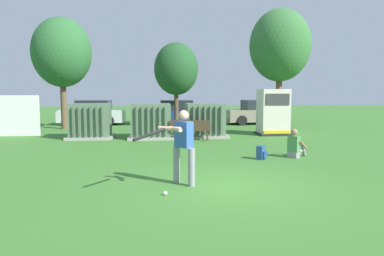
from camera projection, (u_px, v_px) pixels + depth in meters
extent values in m
plane|color=#3D752D|center=(226.00, 186.00, 8.17)|extent=(96.00, 96.00, 0.00)
cube|color=#9E9B93|center=(91.00, 137.00, 16.67)|extent=(2.10, 1.70, 0.12)
cube|color=#567056|center=(90.00, 120.00, 16.59)|extent=(1.80, 1.40, 1.50)
cube|color=#495F49|center=(73.00, 121.00, 15.77)|extent=(0.06, 0.12, 1.27)
cube|color=#495F49|center=(79.00, 121.00, 15.80)|extent=(0.06, 0.12, 1.27)
cube|color=#495F49|center=(85.00, 121.00, 15.83)|extent=(0.06, 0.12, 1.27)
cube|color=#495F49|center=(91.00, 121.00, 15.86)|extent=(0.06, 0.12, 1.27)
cube|color=#495F49|center=(96.00, 121.00, 15.89)|extent=(0.06, 0.12, 1.27)
cube|color=#495F49|center=(102.00, 121.00, 15.91)|extent=(0.06, 0.12, 1.27)
cube|color=#9E9B93|center=(151.00, 137.00, 16.66)|extent=(2.10, 1.70, 0.12)
cube|color=#567056|center=(151.00, 120.00, 16.58)|extent=(1.80, 1.40, 1.50)
cube|color=#495F49|center=(136.00, 121.00, 15.75)|extent=(0.06, 0.12, 1.27)
cube|color=#495F49|center=(142.00, 121.00, 15.78)|extent=(0.06, 0.12, 1.27)
cube|color=#495F49|center=(148.00, 121.00, 15.81)|extent=(0.06, 0.12, 1.27)
cube|color=#495F49|center=(154.00, 121.00, 15.84)|extent=(0.06, 0.12, 1.27)
cube|color=#495F49|center=(159.00, 121.00, 15.87)|extent=(0.06, 0.12, 1.27)
cube|color=#495F49|center=(165.00, 121.00, 15.90)|extent=(0.06, 0.12, 1.27)
cube|color=#9E9B93|center=(205.00, 136.00, 17.15)|extent=(2.10, 1.70, 0.12)
cube|color=#567056|center=(205.00, 119.00, 17.07)|extent=(1.80, 1.40, 1.50)
cube|color=#495F49|center=(194.00, 120.00, 16.24)|extent=(0.06, 0.12, 1.27)
cube|color=#495F49|center=(199.00, 120.00, 16.27)|extent=(0.06, 0.12, 1.27)
cube|color=#495F49|center=(205.00, 120.00, 16.30)|extent=(0.06, 0.12, 1.27)
cube|color=#495F49|center=(210.00, 120.00, 16.33)|extent=(0.06, 0.12, 1.27)
cube|color=#495F49|center=(216.00, 120.00, 16.36)|extent=(0.06, 0.12, 1.27)
cube|color=#495F49|center=(221.00, 120.00, 16.39)|extent=(0.06, 0.12, 1.27)
cube|color=#262626|center=(273.00, 134.00, 18.07)|extent=(1.60, 1.40, 0.10)
cube|color=beige|center=(273.00, 111.00, 17.95)|extent=(1.40, 1.20, 2.20)
cube|color=#383838|center=(278.00, 99.00, 17.28)|extent=(1.19, 0.04, 0.55)
cube|color=yellow|center=(277.00, 132.00, 17.44)|extent=(1.33, 0.04, 0.16)
cube|color=#4C3828|center=(191.00, 130.00, 16.04)|extent=(1.84, 0.78, 0.05)
cube|color=#4C3828|center=(190.00, 125.00, 15.84)|extent=(1.77, 0.43, 0.44)
cylinder|color=#4C3828|center=(174.00, 135.00, 16.28)|extent=(0.06, 0.06, 0.42)
cylinder|color=#4C3828|center=(208.00, 135.00, 16.13)|extent=(0.06, 0.06, 0.42)
cylinder|color=#4C3828|center=(173.00, 135.00, 16.00)|extent=(0.06, 0.06, 0.42)
cylinder|color=#4C3828|center=(207.00, 136.00, 15.85)|extent=(0.06, 0.06, 0.42)
cylinder|color=gray|center=(191.00, 167.00, 8.15)|extent=(0.16, 0.16, 0.88)
cylinder|color=gray|center=(177.00, 164.00, 8.47)|extent=(0.16, 0.16, 0.88)
cube|color=#3359B2|center=(184.00, 134.00, 8.24)|extent=(0.44, 0.46, 0.60)
sphere|color=#DBAD89|center=(184.00, 115.00, 8.19)|extent=(0.23, 0.23, 0.23)
cylinder|color=#DBAD89|center=(175.00, 129.00, 7.88)|extent=(0.28, 0.54, 0.09)
cylinder|color=#DBAD89|center=(169.00, 128.00, 8.00)|extent=(0.52, 0.34, 0.09)
cylinder|color=black|center=(149.00, 135.00, 7.45)|extent=(0.68, 0.61, 0.21)
sphere|color=black|center=(164.00, 130.00, 7.76)|extent=(0.08, 0.08, 0.08)
sphere|color=white|center=(165.00, 193.00, 7.46)|extent=(0.09, 0.09, 0.09)
cube|color=gray|center=(294.00, 155.00, 11.74)|extent=(0.40, 0.42, 0.20)
cube|color=#4C8C4C|center=(294.00, 144.00, 11.71)|extent=(0.39, 0.42, 0.52)
sphere|color=#9E7051|center=(294.00, 132.00, 11.67)|extent=(0.22, 0.22, 0.22)
cylinder|color=gray|center=(294.00, 150.00, 11.96)|extent=(0.44, 0.38, 0.13)
cylinder|color=gray|center=(298.00, 149.00, 12.11)|extent=(0.31, 0.27, 0.46)
cylinder|color=gray|center=(300.00, 151.00, 11.82)|extent=(0.44, 0.38, 0.13)
cylinder|color=gray|center=(303.00, 150.00, 11.97)|extent=(0.31, 0.27, 0.46)
cylinder|color=#9E7051|center=(291.00, 144.00, 12.03)|extent=(0.38, 0.31, 0.32)
cylinder|color=#9E7051|center=(304.00, 145.00, 11.70)|extent=(0.38, 0.31, 0.32)
cube|color=#264C8C|center=(261.00, 153.00, 11.44)|extent=(0.36, 0.37, 0.44)
cube|color=navy|center=(265.00, 155.00, 11.37)|extent=(0.19, 0.21, 0.22)
cylinder|color=brown|center=(64.00, 106.00, 20.82)|extent=(0.34, 0.34, 2.74)
ellipsoid|color=#2D6633|center=(62.00, 52.00, 20.51)|extent=(3.37, 3.37, 4.00)
cylinder|color=brown|center=(176.00, 109.00, 22.27)|extent=(0.27, 0.27, 2.21)
ellipsoid|color=#235128|center=(176.00, 69.00, 22.02)|extent=(2.72, 2.72, 3.23)
cylinder|color=brown|center=(279.00, 101.00, 23.38)|extent=(0.39, 0.39, 3.19)
ellipsoid|color=#387038|center=(280.00, 45.00, 23.02)|extent=(3.93, 3.93, 4.66)
cube|color=silver|center=(92.00, 116.00, 23.62)|extent=(4.33, 2.06, 0.80)
cube|color=#262B33|center=(94.00, 105.00, 23.55)|extent=(2.23, 1.74, 0.64)
cylinder|color=black|center=(68.00, 121.00, 22.77)|extent=(0.66, 0.28, 0.64)
cylinder|color=black|center=(76.00, 119.00, 24.46)|extent=(0.66, 0.28, 0.64)
cylinder|color=black|center=(109.00, 121.00, 22.84)|extent=(0.66, 0.28, 0.64)
cylinder|color=black|center=(114.00, 119.00, 24.53)|extent=(0.66, 0.28, 0.64)
cube|color=navy|center=(174.00, 116.00, 23.69)|extent=(4.27, 1.88, 0.80)
cube|color=#262B33|center=(177.00, 105.00, 23.62)|extent=(2.16, 1.65, 0.64)
cylinder|color=black|center=(154.00, 121.00, 22.77)|extent=(0.65, 0.25, 0.64)
cylinder|color=black|center=(155.00, 119.00, 24.46)|extent=(0.65, 0.25, 0.64)
cylinder|color=black|center=(195.00, 121.00, 22.97)|extent=(0.65, 0.25, 0.64)
cylinder|color=black|center=(193.00, 119.00, 24.65)|extent=(0.65, 0.25, 0.64)
cube|color=gray|center=(257.00, 115.00, 24.10)|extent=(4.29, 1.94, 0.80)
cube|color=#262B33|center=(259.00, 105.00, 24.06)|extent=(2.19, 1.68, 0.64)
cylinder|color=black|center=(242.00, 120.00, 23.07)|extent=(0.65, 0.26, 0.64)
cylinder|color=black|center=(234.00, 119.00, 24.73)|extent=(0.65, 0.26, 0.64)
cylinder|color=black|center=(280.00, 120.00, 23.52)|extent=(0.65, 0.26, 0.64)
cylinder|color=black|center=(270.00, 118.00, 25.19)|extent=(0.65, 0.26, 0.64)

